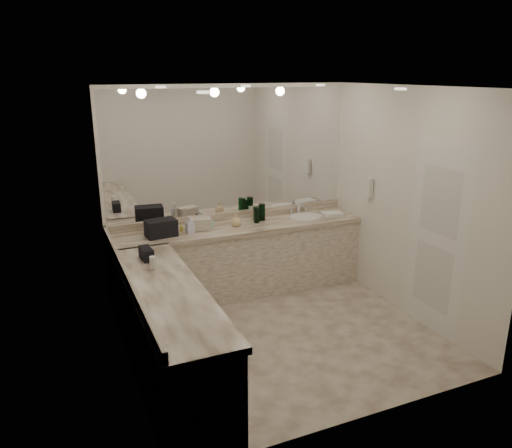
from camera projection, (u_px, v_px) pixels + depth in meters
name	position (u px, v px, depth m)	size (l,w,h in m)	color
floor	(280.00, 334.00, 5.43)	(3.20, 3.20, 0.00)	#C1B5A2
ceiling	(284.00, 87.00, 4.67)	(3.20, 3.20, 0.00)	white
wall_back	(230.00, 189.00, 6.37)	(3.20, 0.02, 2.60)	silver
wall_left	(121.00, 240.00, 4.44)	(0.02, 3.00, 2.60)	silver
wall_right	(408.00, 204.00, 5.66)	(0.02, 3.00, 2.60)	silver
vanity_back_base	(239.00, 261.00, 6.36)	(3.20, 0.60, 0.84)	silver
vanity_back_top	(239.00, 228.00, 6.22)	(3.20, 0.64, 0.06)	beige
vanity_left_base	(168.00, 337.00, 4.55)	(0.60, 2.40, 0.84)	silver
vanity_left_top	(166.00, 291.00, 4.42)	(0.64, 2.42, 0.06)	beige
backsplash_back	(231.00, 216.00, 6.45)	(3.20, 0.04, 0.10)	beige
backsplash_left	(126.00, 276.00, 4.55)	(0.04, 3.00, 0.10)	beige
mirror_back	(230.00, 152.00, 6.22)	(3.12, 0.01, 1.55)	white
mirror_left	(118.00, 188.00, 4.31)	(0.01, 2.92, 1.55)	white
sink	(306.00, 217.00, 6.58)	(0.44, 0.44, 0.03)	white
faucet	(298.00, 208.00, 6.75)	(0.24, 0.16, 0.14)	silver
wall_phone	(369.00, 187.00, 6.24)	(0.06, 0.10, 0.24)	white
door	(437.00, 238.00, 5.29)	(0.02, 0.82, 2.10)	white
black_toiletry_bag	(161.00, 228.00, 5.78)	(0.35, 0.22, 0.20)	black
black_bag_spill	(146.00, 253.00, 5.08)	(0.10, 0.23, 0.13)	black
cream_cosmetic_case	(201.00, 224.00, 6.02)	(0.25, 0.15, 0.14)	beige
hand_towel	(332.00, 214.00, 6.64)	(0.27, 0.18, 0.04)	white
lotion_left	(153.00, 263.00, 4.82)	(0.06, 0.06, 0.13)	white
soap_bottle_a	(189.00, 224.00, 5.93)	(0.08, 0.08, 0.20)	silver
soap_bottle_b	(190.00, 225.00, 5.90)	(0.09, 0.09, 0.20)	silver
soap_bottle_c	(236.00, 220.00, 6.16)	(0.13, 0.13, 0.16)	#DDC284
green_bottle_0	(257.00, 214.00, 6.35)	(0.07, 0.07, 0.20)	#0A4316
green_bottle_1	(261.00, 212.00, 6.40)	(0.07, 0.07, 0.22)	#0A4316
green_bottle_2	(263.00, 212.00, 6.41)	(0.06, 0.06, 0.21)	#0A4316
green_bottle_3	(256.00, 214.00, 6.40)	(0.06, 0.06, 0.19)	#0A4316
green_bottle_4	(257.00, 215.00, 6.30)	(0.06, 0.06, 0.20)	#0A4316
amenity_bottle_0	(207.00, 226.00, 6.10)	(0.06, 0.06, 0.06)	#3F3F4C
amenity_bottle_1	(181.00, 228.00, 5.99)	(0.04, 0.04, 0.07)	#F2D84C
amenity_bottle_2	(172.00, 228.00, 6.00)	(0.04, 0.04, 0.08)	#9966B2
amenity_bottle_3	(259.00, 215.00, 6.47)	(0.06, 0.06, 0.10)	white
amenity_bottle_4	(237.00, 223.00, 6.17)	(0.04, 0.04, 0.07)	#E0B28C
amenity_bottle_5	(153.00, 231.00, 5.78)	(0.05, 0.05, 0.14)	#F2D84C
amenity_bottle_6	(264.00, 217.00, 6.47)	(0.04, 0.04, 0.06)	#9966B2
amenity_bottle_7	(195.00, 224.00, 6.04)	(0.05, 0.05, 0.15)	#E57F66
amenity_bottle_8	(212.00, 224.00, 6.12)	(0.06, 0.06, 0.08)	silver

